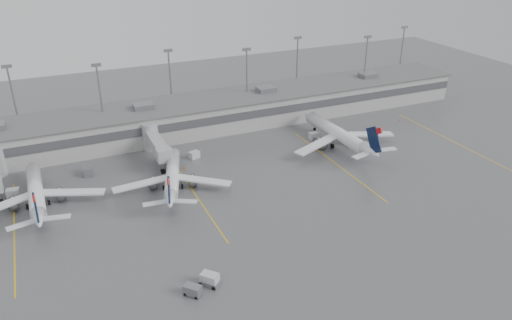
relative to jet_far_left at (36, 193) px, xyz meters
name	(u,v)px	position (x,y,z in m)	size (l,w,h in m)	color
ground	(325,233)	(47.92, -32.02, -2.98)	(260.00, 260.00, 0.00)	#555558
terminal	(217,112)	(47.91, 25.96, 1.19)	(152.00, 17.00, 9.45)	#A8A8A3
light_masts	(209,79)	(47.92, 31.73, 9.05)	(142.40, 8.00, 20.60)	gray
jet_bridge_right	(154,141)	(27.42, 13.70, 0.89)	(4.00, 17.20, 7.00)	#9B9DA0
stand_markings	(269,177)	(47.92, -8.02, -2.97)	(105.25, 40.00, 0.01)	yellow
jet_far_left	(36,193)	(0.00, 0.00, 0.00)	(26.44, 29.62, 9.59)	white
jet_mid_left	(172,176)	(26.95, -3.89, -0.14)	(24.08, 27.41, 9.14)	white
jet_mid_right	(339,134)	(71.59, 0.50, 0.31)	(29.17, 32.73, 10.58)	white
baggage_tug	(210,280)	(23.73, -37.13, -2.17)	(3.61, 3.69, 2.07)	silver
baggage_cart	(193,290)	(20.53, -38.33, -2.07)	(2.96, 3.04, 1.74)	slate
gse_uld_a	(13,193)	(-4.53, 5.91, -2.07)	(2.55, 1.70, 1.81)	silver
gse_uld_b	(194,155)	(35.71, 8.53, -2.12)	(2.43, 1.62, 1.72)	silver
gse_uld_c	(314,135)	(68.20, 7.21, -2.12)	(2.42, 1.61, 1.71)	silver
gse_loader	(88,171)	(11.08, 9.92, -1.97)	(2.02, 3.23, 2.02)	slate
cone_a	(41,186)	(0.90, 7.86, -2.59)	(0.49, 0.49, 0.78)	orange
cone_b	(185,167)	(31.95, 3.99, -2.63)	(0.44, 0.44, 0.71)	orange
cone_c	(324,144)	(68.31, 2.08, -2.59)	(0.49, 0.49, 0.77)	orange
cone_d	(400,120)	(97.29, 8.35, -2.65)	(0.42, 0.42, 0.67)	orange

